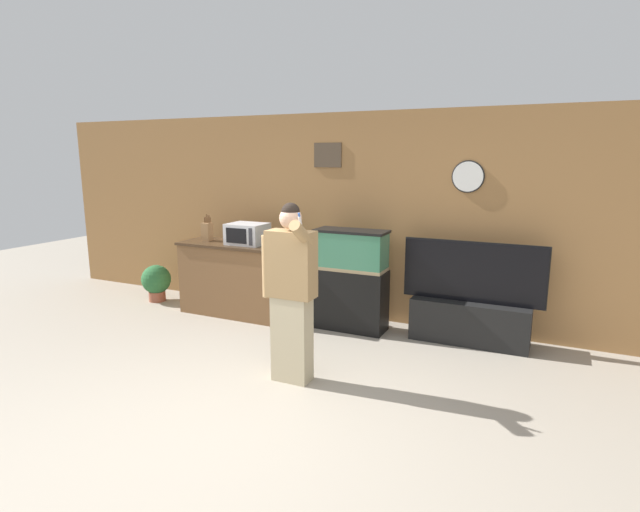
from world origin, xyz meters
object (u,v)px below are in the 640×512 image
object	(u,v)px
counter_island	(240,279)
tv_on_stand	(470,313)
potted_plant	(156,281)
microwave	(247,234)
person_standing	(290,290)
aquarium_on_stand	(351,280)
knife_block	(207,231)

from	to	relation	value
counter_island	tv_on_stand	distance (m)	2.92
tv_on_stand	potted_plant	distance (m)	4.37
tv_on_stand	microwave	bearing A→B (deg)	-175.43
person_standing	potted_plant	xyz separation A→B (m)	(-3.01, 1.47, -0.57)
aquarium_on_stand	person_standing	world-z (taller)	person_standing
counter_island	tv_on_stand	size ratio (longest dim) A/B	1.05
tv_on_stand	counter_island	bearing A→B (deg)	-175.26
knife_block	person_standing	bearing A→B (deg)	-35.61
counter_island	knife_block	size ratio (longest dim) A/B	4.62
potted_plant	counter_island	bearing A→B (deg)	-0.21
microwave	tv_on_stand	xyz separation A→B (m)	(2.78, 0.22, -0.74)
aquarium_on_stand	tv_on_stand	world-z (taller)	aquarium_on_stand
microwave	potted_plant	distance (m)	1.76
counter_island	microwave	size ratio (longest dim) A/B	3.35
tv_on_stand	potted_plant	world-z (taller)	tv_on_stand
microwave	knife_block	bearing A→B (deg)	179.90
counter_island	potted_plant	distance (m)	1.46
tv_on_stand	person_standing	world-z (taller)	person_standing
person_standing	aquarium_on_stand	bearing A→B (deg)	91.07
counter_island	knife_block	xyz separation A→B (m)	(-0.51, 0.02, 0.60)
counter_island	person_standing	bearing A→B (deg)	-43.14
counter_island	knife_block	distance (m)	0.79
tv_on_stand	person_standing	bearing A→B (deg)	-128.42
counter_island	potted_plant	xyz separation A→B (m)	(-1.45, 0.01, -0.18)
counter_island	knife_block	bearing A→B (deg)	177.73
counter_island	microwave	distance (m)	0.62
counter_island	potted_plant	world-z (taller)	counter_island
aquarium_on_stand	tv_on_stand	bearing A→B (deg)	6.20
knife_block	tv_on_stand	distance (m)	3.51
knife_block	aquarium_on_stand	xyz separation A→B (m)	(2.04, 0.07, -0.47)
knife_block	aquarium_on_stand	distance (m)	2.10
counter_island	potted_plant	bearing A→B (deg)	179.79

